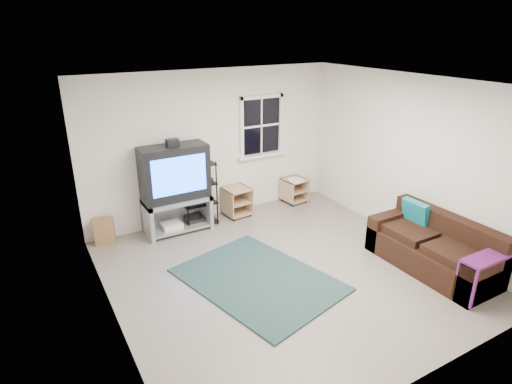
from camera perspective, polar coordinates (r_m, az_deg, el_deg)
room at (r=7.86m, az=0.73°, el=8.29°), size 4.60×4.62×4.60m
tv_unit at (r=7.09m, az=-10.75°, el=1.33°), size 1.08×0.54×1.59m
av_rack at (r=7.41m, az=-7.71°, el=-0.68°), size 0.57×0.42×1.15m
side_table_left at (r=7.79m, az=-2.70°, el=-1.11°), size 0.48×0.48×0.52m
side_table_right at (r=8.40m, az=5.02°, el=0.49°), size 0.46×0.47×0.49m
sofa at (r=6.61m, az=22.69°, el=-7.06°), size 0.81×1.83×0.83m
shag_rug at (r=5.96m, az=0.28°, el=-11.58°), size 2.01×2.43×0.03m
paper_bag at (r=7.22m, az=-19.59°, el=-4.92°), size 0.34×0.26×0.42m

